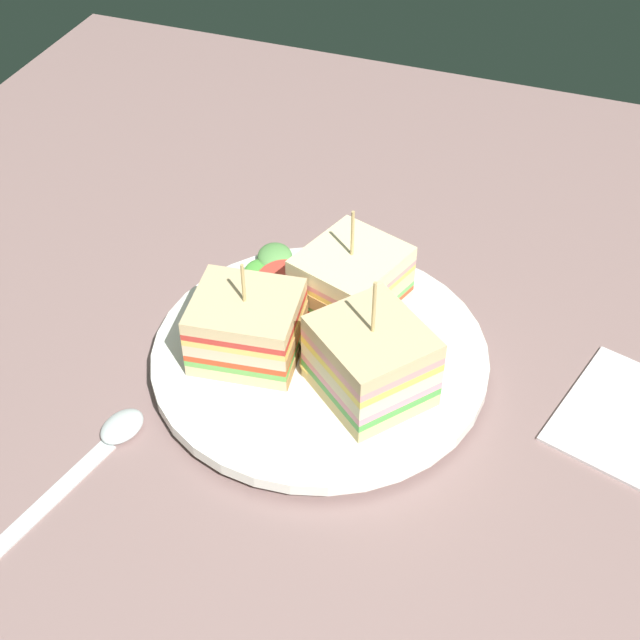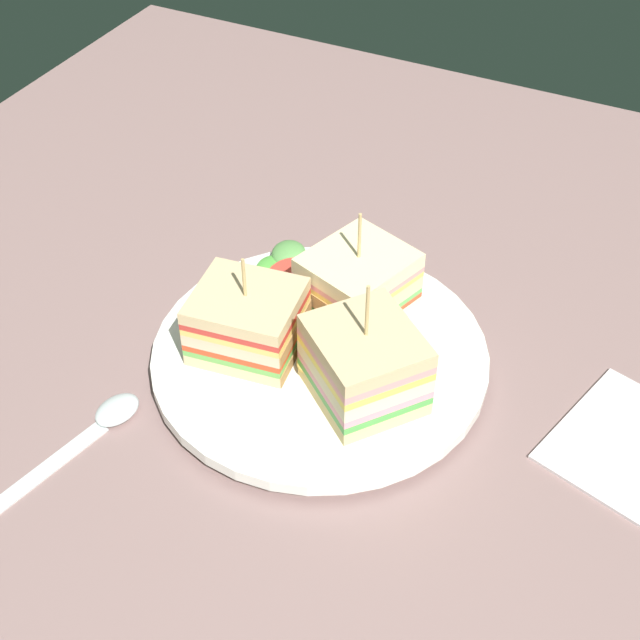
# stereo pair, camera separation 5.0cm
# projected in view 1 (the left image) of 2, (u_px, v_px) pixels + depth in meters

# --- Properties ---
(ground_plane) EXTENTS (0.97, 0.96, 0.02)m
(ground_plane) POSITION_uv_depth(u_px,v_px,m) (320.00, 375.00, 0.67)
(ground_plane) COLOR gray
(plate) EXTENTS (0.25, 0.25, 0.02)m
(plate) POSITION_uv_depth(u_px,v_px,m) (320.00, 357.00, 0.65)
(plate) COLOR white
(plate) RESTS_ON ground_plane
(sandwich_wedge_0) EXTENTS (0.09, 0.09, 0.09)m
(sandwich_wedge_0) POSITION_uv_depth(u_px,v_px,m) (351.00, 282.00, 0.67)
(sandwich_wedge_0) COLOR beige
(sandwich_wedge_0) RESTS_ON plate
(sandwich_wedge_1) EXTENTS (0.07, 0.08, 0.08)m
(sandwich_wedge_1) POSITION_uv_depth(u_px,v_px,m) (247.00, 327.00, 0.63)
(sandwich_wedge_1) COLOR #DDB98B
(sandwich_wedge_1) RESTS_ON plate
(sandwich_wedge_2) EXTENTS (0.10, 0.10, 0.10)m
(sandwich_wedge_2) POSITION_uv_depth(u_px,v_px,m) (371.00, 361.00, 0.60)
(sandwich_wedge_2) COLOR #D9C07B
(sandwich_wedge_2) RESTS_ON plate
(chip_pile) EXTENTS (0.07, 0.05, 0.02)m
(chip_pile) POSITION_uv_depth(u_px,v_px,m) (323.00, 348.00, 0.64)
(chip_pile) COLOR #E7C274
(chip_pile) RESTS_ON plate
(salad_garnish) EXTENTS (0.07, 0.06, 0.02)m
(salad_garnish) POSITION_uv_depth(u_px,v_px,m) (284.00, 269.00, 0.71)
(salad_garnish) COLOR #427B34
(salad_garnish) RESTS_ON plate
(spoon) EXTENTS (0.15, 0.05, 0.01)m
(spoon) POSITION_uv_depth(u_px,v_px,m) (99.00, 449.00, 0.60)
(spoon) COLOR silver
(spoon) RESTS_ON ground_plane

